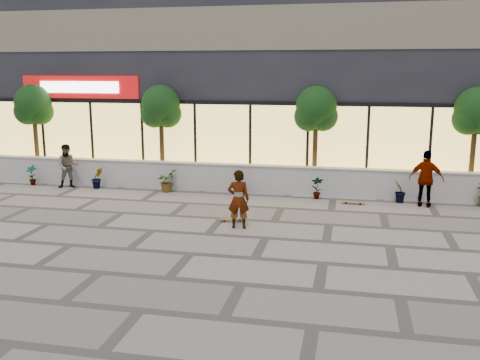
% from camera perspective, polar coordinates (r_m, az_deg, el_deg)
% --- Properties ---
extents(ground, '(80.00, 80.00, 0.00)m').
position_cam_1_polar(ground, '(13.48, -5.32, -7.84)').
color(ground, '#A59A8F').
rests_on(ground, ground).
extents(planter_wall, '(22.00, 0.42, 1.04)m').
position_cam_1_polar(planter_wall, '(19.90, 0.57, 0.20)').
color(planter_wall, white).
rests_on(planter_wall, ground).
extents(retail_building, '(24.00, 9.17, 8.50)m').
position_cam_1_polar(retail_building, '(24.90, 3.10, 11.13)').
color(retail_building, '#232328').
rests_on(retail_building, ground).
extents(shrub_a, '(0.43, 0.29, 0.81)m').
position_cam_1_polar(shrub_a, '(22.65, -21.32, 0.50)').
color(shrub_a, '#113611').
rests_on(shrub_a, ground).
extents(shrub_b, '(0.57, 0.57, 0.81)m').
position_cam_1_polar(shrub_b, '(21.26, -14.97, 0.22)').
color(shrub_b, '#113611').
rests_on(shrub_b, ground).
extents(shrub_c, '(0.68, 0.77, 0.81)m').
position_cam_1_polar(shrub_c, '(20.16, -7.85, -0.10)').
color(shrub_c, '#113611').
rests_on(shrub_c, ground).
extents(shrub_d, '(0.64, 0.64, 0.81)m').
position_cam_1_polar(shrub_d, '(19.41, -0.03, -0.45)').
color(shrub_d, '#113611').
rests_on(shrub_d, ground).
extents(shrub_e, '(0.46, 0.35, 0.81)m').
position_cam_1_polar(shrub_e, '(19.05, 8.24, -0.81)').
color(shrub_e, '#113611').
rests_on(shrub_e, ground).
extents(shrub_f, '(0.55, 0.57, 0.81)m').
position_cam_1_polar(shrub_f, '(19.09, 16.65, -1.16)').
color(shrub_f, '#113611').
rests_on(shrub_f, ground).
extents(tree_west, '(1.60, 1.50, 3.92)m').
position_cam_1_polar(tree_west, '(23.64, -21.16, 7.27)').
color(tree_west, '#4C3A1B').
rests_on(tree_west, ground).
extents(tree_midwest, '(1.60, 1.50, 3.92)m').
position_cam_1_polar(tree_midwest, '(21.18, -8.44, 7.50)').
color(tree_midwest, '#4C3A1B').
rests_on(tree_midwest, ground).
extents(tree_mideast, '(1.60, 1.50, 3.92)m').
position_cam_1_polar(tree_mideast, '(19.92, 8.11, 7.25)').
color(tree_mideast, '#4C3A1B').
rests_on(tree_mideast, ground).
extents(tree_east, '(1.60, 1.50, 3.92)m').
position_cam_1_polar(tree_east, '(20.32, 23.88, 6.46)').
color(tree_east, '#4C3A1B').
rests_on(tree_east, ground).
extents(skater_center, '(0.67, 0.48, 1.71)m').
position_cam_1_polar(skater_center, '(15.29, -0.17, -2.06)').
color(skater_center, white).
rests_on(skater_center, ground).
extents(skater_left, '(1.02, 0.94, 1.70)m').
position_cam_1_polar(skater_left, '(21.58, -17.88, 1.41)').
color(skater_left, '#9D8265').
rests_on(skater_left, ground).
extents(skater_right_near, '(1.19, 0.70, 1.90)m').
position_cam_1_polar(skater_right_near, '(18.70, 19.26, 0.11)').
color(skater_right_near, white).
rests_on(skater_right_near, ground).
extents(skateboard_center, '(0.78, 0.39, 0.09)m').
position_cam_1_polar(skateboard_center, '(16.14, -0.83, -4.19)').
color(skateboard_center, brown).
rests_on(skateboard_center, ground).
extents(skateboard_right_near, '(0.79, 0.24, 0.09)m').
position_cam_1_polar(skateboard_right_near, '(18.59, 11.97, -2.30)').
color(skateboard_right_near, olive).
rests_on(skateboard_right_near, ground).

